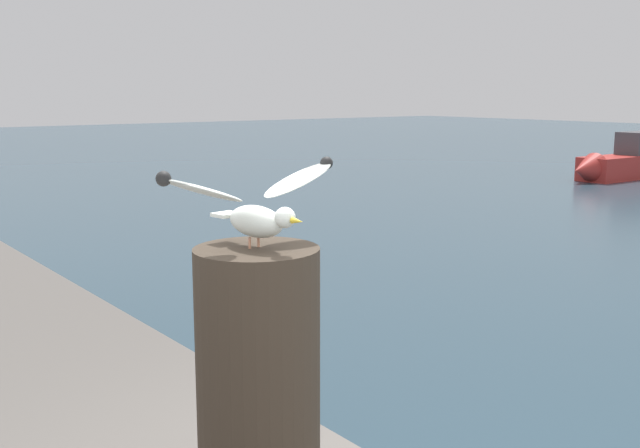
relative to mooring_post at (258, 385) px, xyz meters
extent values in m
cylinder|color=#382D23|center=(0.00, 0.00, 0.00)|extent=(0.40, 0.40, 0.90)
cylinder|color=tan|center=(-0.01, -0.02, 0.47)|extent=(0.01, 0.01, 0.04)
cylinder|color=tan|center=(-0.01, 0.02, 0.47)|extent=(0.01, 0.01, 0.04)
ellipsoid|color=silver|center=(0.00, 0.00, 0.54)|extent=(0.24, 0.12, 0.10)
sphere|color=silver|center=(0.13, 0.02, 0.56)|extent=(0.06, 0.06, 0.06)
cone|color=yellow|center=(0.19, 0.03, 0.56)|extent=(0.05, 0.03, 0.02)
cube|color=silver|center=(-0.14, -0.02, 0.54)|extent=(0.08, 0.09, 0.01)
ellipsoid|color=silver|center=(0.02, -0.19, 0.65)|extent=(0.16, 0.30, 0.11)
sphere|color=#363636|center=(0.04, -0.32, 0.70)|extent=(0.04, 0.04, 0.04)
ellipsoid|color=silver|center=(-0.04, 0.19, 0.65)|extent=(0.16, 0.30, 0.11)
sphere|color=#363636|center=(-0.06, 0.32, 0.70)|extent=(0.04, 0.04, 0.04)
cube|color=#B72D28|center=(-11.31, 21.21, -1.45)|extent=(1.15, 4.06, 0.74)
cone|color=#B72D28|center=(-11.34, 18.91, -1.41)|extent=(1.00, 1.00, 0.99)
cube|color=#47474C|center=(-11.30, 21.82, -0.72)|extent=(0.89, 1.55, 0.72)
camera|label=1|loc=(1.96, -1.24, 0.94)|focal=42.43mm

